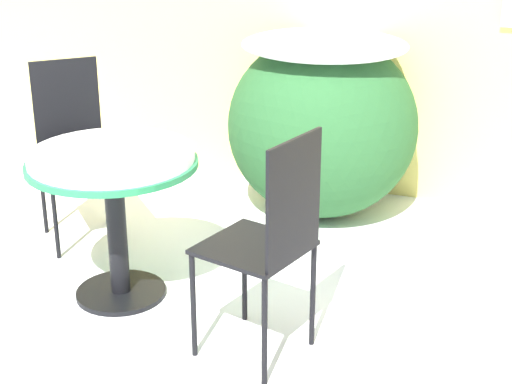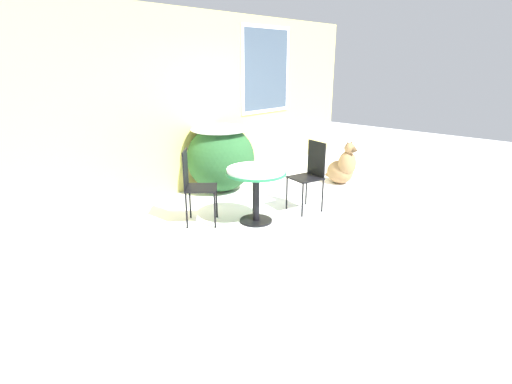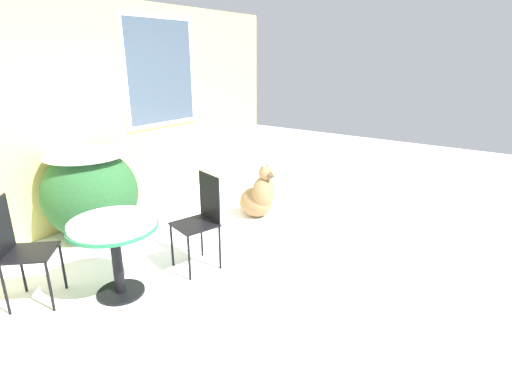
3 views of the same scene
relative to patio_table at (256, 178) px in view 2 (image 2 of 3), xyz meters
name	(u,v)px [view 2 (image 2 of 3)]	position (x,y,z in m)	size (l,w,h in m)	color
ground_plane	(307,216)	(0.63, -0.40, -0.61)	(16.00, 16.00, 0.00)	white
house_wall	(205,100)	(0.73, 1.80, 0.84)	(8.00, 0.10, 2.82)	#E5D16B
shrub_left	(221,156)	(0.63, 1.35, -0.03)	(1.12, 1.08, 1.09)	#235128
patio_table	(256,178)	(0.00, 0.00, 0.00)	(0.79, 0.79, 0.74)	black
patio_chair_near_table	(195,183)	(-0.56, 0.56, -0.06)	(0.56, 0.56, 0.99)	black
patio_chair_far_side	(310,173)	(0.85, -0.25, -0.06)	(0.49, 0.49, 0.99)	black
dog	(343,168)	(2.30, 0.05, -0.32)	(0.49, 0.68, 0.77)	#937047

